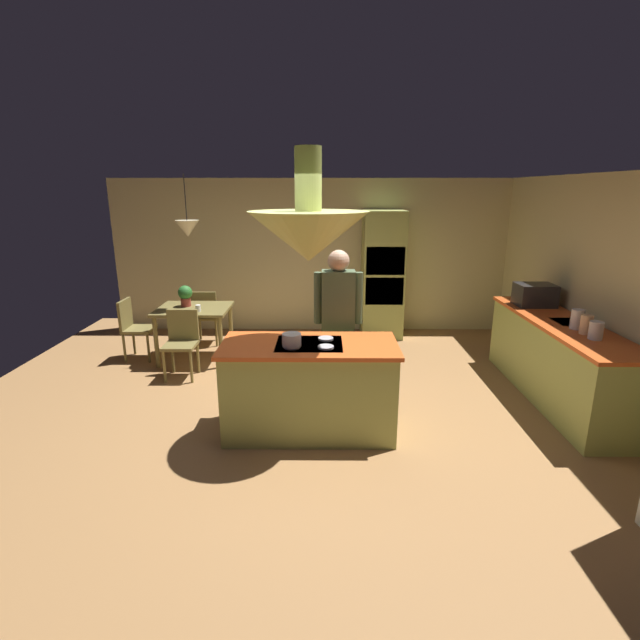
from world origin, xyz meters
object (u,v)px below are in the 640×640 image
object	(u,v)px
person_at_island	(338,317)
potted_plant_on_table	(185,295)
chair_by_back_wall	(206,314)
cup_on_table	(198,308)
canister_tea	(577,319)
kitchen_island	(309,388)
oven_tower	(383,275)
chair_at_corner	(133,325)
canister_sugar	(586,325)
cooking_pot_on_cooktop	(292,340)
canister_flour	(596,330)
microwave_on_counter	(535,295)
chair_facing_island	(182,339)
dining_table	(194,315)

from	to	relation	value
person_at_island	potted_plant_on_table	xyz separation A→B (m)	(-2.12, 1.51, -0.08)
person_at_island	chair_by_back_wall	bearing A→B (deg)	133.99
cup_on_table	canister_tea	xyz separation A→B (m)	(4.42, -1.37, 0.23)
kitchen_island	oven_tower	size ratio (longest dim) A/B	0.83
oven_tower	chair_at_corner	bearing A→B (deg)	-162.74
canister_sugar	cooking_pot_on_cooktop	size ratio (longest dim) A/B	1.11
oven_tower	person_at_island	distance (m)	2.69
chair_at_corner	oven_tower	bearing A→B (deg)	-72.74
chair_by_back_wall	cup_on_table	distance (m)	0.91
person_at_island	potted_plant_on_table	distance (m)	2.61
potted_plant_on_table	canister_flour	bearing A→B (deg)	-23.44
oven_tower	cooking_pot_on_cooktop	distance (m)	3.60
cup_on_table	canister_flour	size ratio (longest dim) A/B	0.50
canister_flour	microwave_on_counter	bearing A→B (deg)	90.00
kitchen_island	canister_sugar	world-z (taller)	canister_sugar
chair_facing_island	canister_tea	world-z (taller)	canister_tea
chair_by_back_wall	cup_on_table	bearing A→B (deg)	98.30
canister_sugar	canister_flour	bearing A→B (deg)	-90.00
person_at_island	cooking_pot_on_cooktop	xyz separation A→B (m)	(-0.46, -0.80, -0.00)
oven_tower	canister_tea	bearing A→B (deg)	-57.41
chair_facing_island	canister_flour	bearing A→B (deg)	-15.96
oven_tower	dining_table	world-z (taller)	oven_tower
kitchen_island	dining_table	world-z (taller)	kitchen_island
dining_table	microwave_on_counter	world-z (taller)	microwave_on_counter
chair_at_corner	cup_on_table	size ratio (longest dim) A/B	9.67
microwave_on_counter	cooking_pot_on_cooktop	size ratio (longest dim) A/B	2.56
cooking_pot_on_cooktop	canister_tea	bearing A→B (deg)	12.25
cooking_pot_on_cooktop	oven_tower	bearing A→B (deg)	69.52
cup_on_table	chair_facing_island	bearing A→B (deg)	-106.05
kitchen_island	cup_on_table	world-z (taller)	kitchen_island
cooking_pot_on_cooktop	cup_on_table	bearing A→B (deg)	125.03
oven_tower	chair_by_back_wall	distance (m)	2.89
kitchen_island	microwave_on_counter	world-z (taller)	microwave_on_counter
cup_on_table	cooking_pot_on_cooktop	size ratio (longest dim) A/B	0.50
canister_flour	canister_tea	distance (m)	0.36
chair_by_back_wall	canister_flour	world-z (taller)	canister_flour
microwave_on_counter	chair_facing_island	bearing A→B (deg)	-178.65
canister_sugar	microwave_on_counter	size ratio (longest dim) A/B	0.43
person_at_island	chair_facing_island	size ratio (longest dim) A/B	2.01
kitchen_island	chair_at_corner	bearing A→B (deg)	140.85
dining_table	person_at_island	size ratio (longest dim) A/B	0.57
canister_sugar	microwave_on_counter	bearing A→B (deg)	90.00
dining_table	potted_plant_on_table	xyz separation A→B (m)	(-0.13, 0.08, 0.28)
chair_facing_island	cup_on_table	xyz separation A→B (m)	(0.12, 0.43, 0.30)
chair_by_back_wall	cooking_pot_on_cooktop	distance (m)	3.30
kitchen_island	canister_sugar	bearing A→B (deg)	6.85
potted_plant_on_table	cup_on_table	distance (m)	0.41
potted_plant_on_table	canister_flour	world-z (taller)	canister_flour
canister_sugar	cooking_pot_on_cooktop	xyz separation A→B (m)	(-3.00, -0.47, -0.02)
person_at_island	canister_flour	size ratio (longest dim) A/B	9.70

